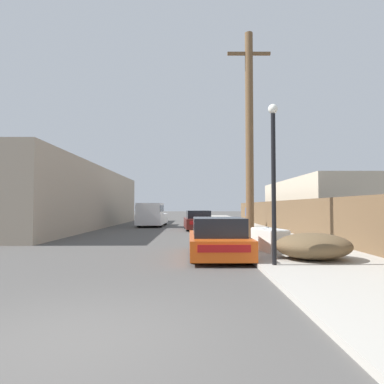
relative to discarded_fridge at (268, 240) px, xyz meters
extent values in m
plane|color=#4F4C49|center=(-4.15, -7.76, -0.51)|extent=(220.00, 220.00, 0.00)
cube|color=#ADA89E|center=(1.15, 15.74, -0.45)|extent=(4.20, 63.00, 0.12)
cube|color=white|center=(0.00, 0.00, -0.01)|extent=(1.02, 1.92, 0.75)
cube|color=white|center=(0.00, 0.00, 0.37)|extent=(0.98, 1.85, 0.03)
cube|color=#333335|center=(0.08, 0.59, 0.40)|extent=(0.07, 0.20, 0.02)
cube|color=gray|center=(-0.05, 0.29, 0.39)|extent=(0.70, 0.20, 0.01)
cube|color=gray|center=(0.05, -0.27, 0.39)|extent=(0.70, 0.20, 0.01)
cube|color=#E05114|center=(-1.87, -0.57, -0.08)|extent=(1.90, 4.36, 0.59)
cube|color=black|center=(-1.87, -0.97, 0.51)|extent=(1.62, 2.10, 0.59)
cube|color=#B21414|center=(-1.85, -2.76, 0.03)|extent=(1.45, 0.04, 0.21)
cylinder|color=black|center=(-2.69, 0.77, -0.20)|extent=(0.21, 0.61, 0.60)
cylinder|color=black|center=(-1.07, 0.78, -0.20)|extent=(0.21, 0.61, 0.60)
cylinder|color=black|center=(-2.67, -1.93, -0.20)|extent=(0.21, 0.61, 0.60)
cylinder|color=black|center=(-1.05, -1.91, -0.20)|extent=(0.21, 0.61, 0.60)
cube|color=#5B1E19|center=(-2.30, 12.23, -0.01)|extent=(2.11, 4.23, 0.69)
cube|color=black|center=(-2.29, 12.07, 0.60)|extent=(1.73, 2.40, 0.54)
cube|color=#B21414|center=(-2.16, 10.16, 0.11)|extent=(1.43, 0.13, 0.24)
cylinder|color=black|center=(-3.19, 13.45, -0.18)|extent=(0.24, 0.66, 0.65)
cylinder|color=black|center=(-1.59, 13.55, -0.18)|extent=(0.24, 0.66, 0.65)
cylinder|color=black|center=(-3.01, 10.90, -0.18)|extent=(0.24, 0.66, 0.65)
cylinder|color=black|center=(-1.42, 11.01, -0.18)|extent=(0.24, 0.66, 0.65)
cube|color=silver|center=(-6.05, 17.01, 0.11)|extent=(2.17, 5.78, 0.84)
cube|color=silver|center=(-6.09, 15.44, 0.97)|extent=(1.96, 2.63, 0.90)
cube|color=black|center=(-6.09, 15.44, 1.00)|extent=(2.00, 2.58, 0.49)
cylinder|color=black|center=(-5.26, 15.21, -0.12)|extent=(0.28, 0.77, 0.76)
cylinder|color=black|center=(-6.94, 15.26, -0.12)|extent=(0.28, 0.77, 0.76)
cylinder|color=black|center=(-5.15, 18.76, -0.12)|extent=(0.28, 0.77, 0.76)
cylinder|color=black|center=(-6.84, 18.81, -0.12)|extent=(0.28, 0.77, 0.76)
cylinder|color=brown|center=(-0.33, 2.01, 4.04)|extent=(0.33, 0.33, 8.85)
cube|color=brown|center=(-0.33, 2.01, 7.58)|extent=(1.80, 0.12, 0.12)
cylinder|color=black|center=(-0.52, -2.90, 1.65)|extent=(0.12, 0.12, 4.07)
sphere|color=white|center=(-0.52, -2.90, 3.82)|extent=(0.26, 0.26, 0.26)
ellipsoid|color=brown|center=(0.86, -1.93, 0.00)|extent=(2.23, 1.94, 0.77)
cube|color=brown|center=(3.10, 9.97, 0.58)|extent=(0.08, 36.56, 1.93)
cube|color=tan|center=(-12.98, 15.22, 1.82)|extent=(7.00, 25.47, 4.66)
cube|color=beige|center=(6.89, 12.26, 1.26)|extent=(6.00, 13.01, 3.54)
cylinder|color=#282D42|center=(1.59, 14.50, 0.02)|extent=(0.28, 0.28, 0.82)
cylinder|color=#2D5193|center=(1.59, 14.50, 0.75)|extent=(0.34, 0.34, 0.65)
sphere|color=#DBB293|center=(1.59, 14.50, 1.20)|extent=(0.24, 0.24, 0.24)
camera|label=1|loc=(-2.72, -12.07, 1.17)|focal=32.00mm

